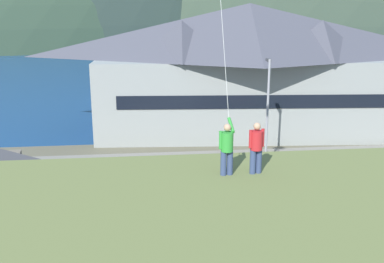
# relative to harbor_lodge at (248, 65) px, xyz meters

# --- Properties ---
(ground_plane) EXTENTS (600.00, 600.00, 0.00)m
(ground_plane) POSITION_rel_harbor_lodge_xyz_m (-6.02, -21.13, -6.11)
(ground_plane) COLOR #66604C
(parking_lot_pad) EXTENTS (40.00, 20.00, 0.10)m
(parking_lot_pad) POSITION_rel_harbor_lodge_xyz_m (-6.02, -16.13, -6.06)
(parking_lot_pad) COLOR gray
(parking_lot_pad) RESTS_ON ground
(bay_water) EXTENTS (360.00, 84.00, 0.03)m
(bay_water) POSITION_rel_harbor_lodge_xyz_m (-6.02, 38.87, -6.09)
(bay_water) COLOR navy
(bay_water) RESTS_ON ground
(far_hill_east_peak) EXTENTS (115.73, 70.06, 83.20)m
(far_hill_east_peak) POSITION_rel_harbor_lodge_xyz_m (-45.47, 98.10, -6.11)
(far_hill_east_peak) COLOR #334733
(far_hill_east_peak) RESTS_ON ground
(far_hill_center_saddle) EXTENTS (118.22, 54.86, 89.72)m
(far_hill_center_saddle) POSITION_rel_harbor_lodge_xyz_m (-34.11, 93.81, -6.11)
(far_hill_center_saddle) COLOR #2D3D33
(far_hill_center_saddle) RESTS_ON ground
(far_hill_far_shoulder) EXTENTS (124.29, 68.38, 84.56)m
(far_hill_far_shoulder) POSITION_rel_harbor_lodge_xyz_m (39.81, 97.36, -6.11)
(far_hill_far_shoulder) COLOR #3D4C38
(far_hill_far_shoulder) RESTS_ON ground
(harbor_lodge) EXTENTS (29.09, 13.28, 11.49)m
(harbor_lodge) POSITION_rel_harbor_lodge_xyz_m (0.00, 0.00, 0.00)
(harbor_lodge) COLOR #999E99
(harbor_lodge) RESTS_ON ground
(storage_shed_waterside) EXTENTS (5.12, 4.63, 4.14)m
(storage_shed_waterside) POSITION_rel_harbor_lodge_xyz_m (-8.87, -0.75, -3.96)
(storage_shed_waterside) COLOR #474C56
(storage_shed_waterside) RESTS_ON ground
(wharf_dock) EXTENTS (3.20, 10.66, 0.70)m
(wharf_dock) POSITION_rel_harbor_lodge_xyz_m (-10.34, 11.55, -5.76)
(wharf_dock) COLOR #70604C
(wharf_dock) RESTS_ON ground
(moored_boat_wharfside) EXTENTS (2.06, 6.28, 2.16)m
(moored_boat_wharfside) POSITION_rel_harbor_lodge_xyz_m (-13.67, 9.78, -5.38)
(moored_boat_wharfside) COLOR #A8A399
(moored_boat_wharfside) RESTS_ON ground
(moored_boat_outer_mooring) EXTENTS (2.46, 6.73, 2.16)m
(moored_boat_outer_mooring) POSITION_rel_harbor_lodge_xyz_m (-6.95, 9.43, -5.38)
(moored_boat_outer_mooring) COLOR #23564C
(moored_boat_outer_mooring) RESTS_ON ground
(moored_boat_inner_slip) EXTENTS (2.27, 6.44, 2.16)m
(moored_boat_inner_slip) POSITION_rel_harbor_lodge_xyz_m (-13.69, 13.90, -5.38)
(moored_boat_inner_slip) COLOR silver
(moored_boat_inner_slip) RESTS_ON ground
(parked_car_back_row_right) EXTENTS (4.23, 2.11, 1.82)m
(parked_car_back_row_right) POSITION_rel_harbor_lodge_xyz_m (-14.74, -14.14, -5.04)
(parked_car_back_row_right) COLOR navy
(parked_car_back_row_right) RESTS_ON parking_lot_pad
(parked_car_front_row_red) EXTENTS (4.24, 2.13, 1.82)m
(parked_car_front_row_red) POSITION_rel_harbor_lodge_xyz_m (1.70, -13.72, -5.04)
(parked_car_front_row_red) COLOR #236633
(parked_car_front_row_red) RESTS_ON parking_lot_pad
(parked_car_front_row_silver) EXTENTS (4.24, 2.13, 1.82)m
(parked_car_front_row_silver) POSITION_rel_harbor_lodge_xyz_m (-6.11, -20.08, -5.04)
(parked_car_front_row_silver) COLOR silver
(parked_car_front_row_silver) RESTS_ON parking_lot_pad
(parked_car_mid_row_near) EXTENTS (4.21, 2.07, 1.82)m
(parked_car_mid_row_near) POSITION_rel_harbor_lodge_xyz_m (-8.09, -13.49, -5.04)
(parked_car_mid_row_near) COLOR silver
(parked_car_mid_row_near) RESTS_ON parking_lot_pad
(parked_car_lone_by_shed) EXTENTS (4.35, 2.35, 1.82)m
(parked_car_lone_by_shed) POSITION_rel_harbor_lodge_xyz_m (-0.98, -19.52, -5.04)
(parked_car_lone_by_shed) COLOR red
(parked_car_lone_by_shed) RESTS_ON parking_lot_pad
(parked_car_back_row_left) EXTENTS (4.23, 2.12, 1.82)m
(parked_car_back_row_left) POSITION_rel_harbor_lodge_xyz_m (-13.82, -20.71, -5.04)
(parked_car_back_row_left) COLOR #236633
(parked_car_back_row_left) RESTS_ON parking_lot_pad
(parked_car_mid_row_center) EXTENTS (4.36, 2.38, 1.82)m
(parked_car_mid_row_center) POSITION_rel_harbor_lodge_xyz_m (-3.29, -14.91, -5.04)
(parked_car_mid_row_center) COLOR black
(parked_car_mid_row_center) RESTS_ON parking_lot_pad
(parking_light_pole) EXTENTS (0.24, 0.78, 7.84)m
(parking_light_pole) POSITION_rel_harbor_lodge_xyz_m (-0.97, -10.58, -1.54)
(parking_light_pole) COLOR #ADADB2
(parking_light_pole) RESTS_ON parking_lot_pad
(person_kite_flyer) EXTENTS (0.52, 0.68, 1.86)m
(person_kite_flyer) POSITION_rel_harbor_lodge_xyz_m (-6.91, -27.43, 1.11)
(person_kite_flyer) COLOR #384770
(person_kite_flyer) RESTS_ON grassy_hill_foreground
(person_companion) EXTENTS (0.54, 0.40, 1.74)m
(person_companion) POSITION_rel_harbor_lodge_xyz_m (-5.92, -27.39, 1.10)
(person_companion) COLOR #384770
(person_companion) RESTS_ON grassy_hill_foreground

